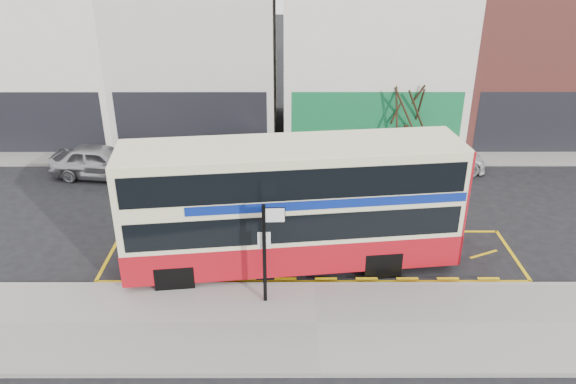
{
  "coord_description": "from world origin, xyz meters",
  "views": [
    {
      "loc": [
        -0.83,
        -15.08,
        10.35
      ],
      "look_at": [
        -0.81,
        2.0,
        2.22
      ],
      "focal_mm": 35.0,
      "sensor_mm": 36.0,
      "label": 1
    }
  ],
  "objects_px": {
    "bus_stop_post": "(266,245)",
    "car_white": "(435,158)",
    "car_grey": "(234,157)",
    "street_tree_right": "(409,96)",
    "car_silver": "(101,162)",
    "double_decker_bus": "(293,205)"
  },
  "relations": [
    {
      "from": "car_white",
      "to": "street_tree_right",
      "type": "distance_m",
      "value": 3.16
    },
    {
      "from": "double_decker_bus",
      "to": "bus_stop_post",
      "type": "xyz_separation_m",
      "value": [
        -0.78,
        -2.2,
        -0.19
      ]
    },
    {
      "from": "bus_stop_post",
      "to": "car_white",
      "type": "bearing_deg",
      "value": 51.73
    },
    {
      "from": "car_grey",
      "to": "double_decker_bus",
      "type": "bearing_deg",
      "value": -177.38
    },
    {
      "from": "double_decker_bus",
      "to": "car_white",
      "type": "distance_m",
      "value": 10.45
    },
    {
      "from": "bus_stop_post",
      "to": "car_white",
      "type": "height_order",
      "value": "bus_stop_post"
    },
    {
      "from": "double_decker_bus",
      "to": "car_grey",
      "type": "relative_size",
      "value": 2.48
    },
    {
      "from": "car_silver",
      "to": "bus_stop_post",
      "type": "bearing_deg",
      "value": -133.0
    },
    {
      "from": "car_silver",
      "to": "car_white",
      "type": "height_order",
      "value": "car_silver"
    },
    {
      "from": "bus_stop_post",
      "to": "car_grey",
      "type": "bearing_deg",
      "value": 98.4
    },
    {
      "from": "double_decker_bus",
      "to": "car_silver",
      "type": "relative_size",
      "value": 2.46
    },
    {
      "from": "car_grey",
      "to": "car_white",
      "type": "height_order",
      "value": "car_grey"
    },
    {
      "from": "street_tree_right",
      "to": "car_silver",
      "type": "bearing_deg",
      "value": -170.72
    },
    {
      "from": "double_decker_bus",
      "to": "street_tree_right",
      "type": "xyz_separation_m",
      "value": [
        5.54,
        9.57,
        0.88
      ]
    },
    {
      "from": "car_grey",
      "to": "street_tree_right",
      "type": "xyz_separation_m",
      "value": [
        8.19,
        1.64,
        2.4
      ]
    },
    {
      "from": "bus_stop_post",
      "to": "street_tree_right",
      "type": "bearing_deg",
      "value": 59.73
    },
    {
      "from": "car_grey",
      "to": "bus_stop_post",
      "type": "bearing_deg",
      "value": 174.63
    },
    {
      "from": "bus_stop_post",
      "to": "car_white",
      "type": "distance_m",
      "value": 12.61
    },
    {
      "from": "car_white",
      "to": "street_tree_right",
      "type": "bearing_deg",
      "value": 28.03
    },
    {
      "from": "car_white",
      "to": "car_silver",
      "type": "bearing_deg",
      "value": 86.99
    },
    {
      "from": "double_decker_bus",
      "to": "car_white",
      "type": "height_order",
      "value": "double_decker_bus"
    },
    {
      "from": "car_white",
      "to": "car_grey",
      "type": "bearing_deg",
      "value": 84.44
    }
  ]
}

